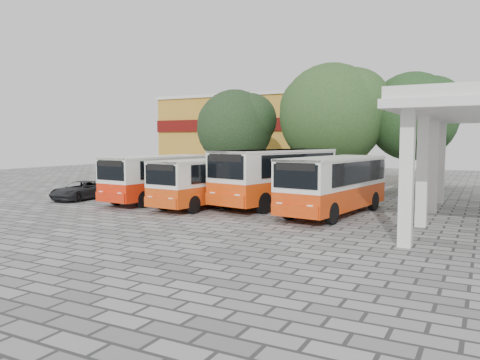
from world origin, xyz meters
The scene contains 10 objects.
ground centered at (0.00, 0.00, 0.00)m, with size 90.00×90.00×0.00m, color slate.
shophouse_block centered at (-11.00, 25.99, 4.16)m, with size 20.40×10.40×8.30m.
bus_far_left centered at (-7.13, 3.17, 1.60)m, with size 2.94×7.82×2.76m.
bus_centre_left centered at (-3.50, 2.68, 1.53)m, with size 2.93×7.53×2.65m.
bus_centre_right centered at (-0.19, 4.85, 1.83)m, with size 4.40×9.20×3.17m.
bus_far_right centered at (3.63, 3.19, 1.66)m, with size 3.48×8.23×2.87m.
tree_left centered at (-7.54, 13.60, 4.90)m, with size 6.34×6.04×7.72m.
tree_middle centered at (0.27, 13.90, 5.71)m, with size 7.91×7.53×9.23m.
tree_right centered at (5.51, 15.94, 5.59)m, with size 6.57×6.26×8.51m.
parked_car centered at (-12.10, 1.69, 0.58)m, with size 1.91×4.15×1.15m, color black.
Camera 1 is at (10.28, -19.28, 3.67)m, focal length 35.00 mm.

